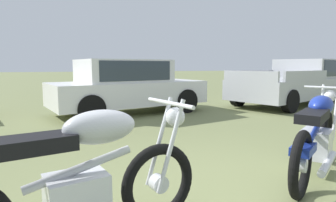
# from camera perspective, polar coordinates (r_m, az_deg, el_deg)

# --- Properties ---
(motorcycle_silver) EXTENTS (1.97, 0.83, 1.02)m
(motorcycle_silver) POSITION_cam_1_polar(r_m,az_deg,el_deg) (2.13, -17.61, -15.10)
(motorcycle_silver) COLOR black
(motorcycle_silver) RESTS_ON ground
(motorcycle_blue) EXTENTS (1.81, 1.36, 1.02)m
(motorcycle_blue) POSITION_cam_1_polar(r_m,az_deg,el_deg) (3.76, 27.48, -6.06)
(motorcycle_blue) COLOR black
(motorcycle_blue) RESTS_ON ground
(car_white) EXTENTS (4.33, 2.64, 1.43)m
(car_white) POSITION_cam_1_polar(r_m,az_deg,el_deg) (7.74, -8.20, 3.43)
(car_white) COLOR silver
(car_white) RESTS_ON ground
(pickup_truck_silver) EXTENTS (5.34, 3.47, 1.49)m
(pickup_truck_silver) POSITION_cam_1_polar(r_m,az_deg,el_deg) (10.61, 24.29, 3.61)
(pickup_truck_silver) COLOR #B2B5BA
(pickup_truck_silver) RESTS_ON ground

